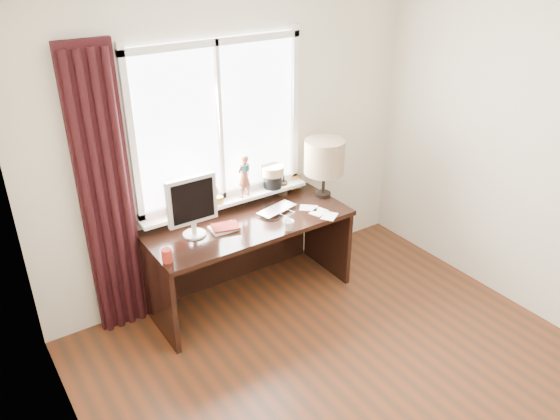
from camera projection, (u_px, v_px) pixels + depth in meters
floor at (391, 412)px, 3.64m from camera, size 3.50×4.00×0.00m
wall_back at (235, 142)px, 4.52m from camera, size 3.50×0.00×2.60m
wall_left at (101, 370)px, 2.17m from camera, size 0.00×4.00×2.60m
laptop at (277, 210)px, 4.60m from camera, size 0.40×0.31×0.03m
mug at (289, 225)px, 4.30m from camera, size 0.12×0.12×0.09m
red_cup at (167, 256)px, 3.88m from camera, size 0.08×0.08×0.10m
window at (222, 147)px, 4.41m from camera, size 1.52×0.20×1.40m
curtain at (107, 200)px, 3.97m from camera, size 0.38×0.09×2.25m
desk at (244, 242)px, 4.63m from camera, size 1.70×0.70×0.75m
monitor at (192, 203)px, 4.12m from camera, size 0.40×0.18×0.49m
notebook_stack at (225, 228)px, 4.32m from camera, size 0.24×0.19×0.03m
brush_holder at (282, 188)px, 4.88m from camera, size 0.09×0.09×0.25m
icon_frame at (296, 182)px, 4.98m from camera, size 0.10×0.03×0.13m
table_lamp at (324, 158)px, 4.71m from camera, size 0.35×0.35×0.52m
loose_papers at (319, 212)px, 4.59m from camera, size 0.24×0.40×0.00m
desk_cables at (270, 213)px, 4.57m from camera, size 0.24×0.34×0.01m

